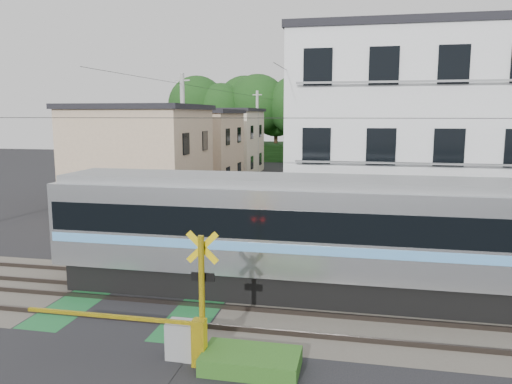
% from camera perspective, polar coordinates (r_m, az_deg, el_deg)
% --- Properties ---
extents(ground, '(120.00, 120.00, 0.00)m').
position_cam_1_polar(ground, '(16.51, -12.33, -11.59)').
color(ground, black).
extents(track_bed, '(120.00, 120.00, 0.14)m').
position_cam_1_polar(track_bed, '(16.50, -12.34, -11.47)').
color(track_bed, '#47423A').
rests_on(track_bed, ground).
extents(crossing_signal_near, '(4.74, 0.65, 3.09)m').
position_cam_1_polar(crossing_signal_near, '(12.19, -8.13, -15.43)').
color(crossing_signal_near, yellow).
rests_on(crossing_signal_near, ground).
extents(crossing_signal_far, '(4.74, 0.65, 3.09)m').
position_cam_1_polar(crossing_signal_far, '(20.53, -14.88, -5.54)').
color(crossing_signal_far, yellow).
rests_on(crossing_signal_far, ground).
extents(apartment_block, '(10.20, 8.36, 9.30)m').
position_cam_1_polar(apartment_block, '(23.69, 16.76, 5.93)').
color(apartment_block, white).
rests_on(apartment_block, ground).
extents(houses_row, '(22.07, 31.35, 6.80)m').
position_cam_1_polar(houses_row, '(40.56, 2.91, 5.35)').
color(houses_row, '#C9AE8E').
rests_on(houses_row, ground).
extents(tree_hill, '(40.00, 13.12, 11.98)m').
position_cam_1_polar(tree_hill, '(63.02, 6.29, 9.08)').
color(tree_hill, '#183E14').
rests_on(tree_hill, ground).
extents(catenary, '(60.00, 5.04, 7.00)m').
position_cam_1_polar(catenary, '(14.27, 9.80, 0.62)').
color(catenary, '#2D2D33').
rests_on(catenary, ground).
extents(utility_poles, '(7.90, 42.00, 8.00)m').
position_cam_1_polar(utility_poles, '(37.88, 0.28, 6.39)').
color(utility_poles, '#A5A5A0').
rests_on(utility_poles, ground).
extents(pedestrian, '(0.63, 0.42, 1.67)m').
position_cam_1_polar(pedestrian, '(45.22, 5.44, 2.62)').
color(pedestrian, '#2A2730').
rests_on(pedestrian, ground).
extents(weed_patches, '(10.25, 8.80, 0.40)m').
position_cam_1_polar(weed_patches, '(15.76, -6.52, -11.72)').
color(weed_patches, '#2D5E1E').
rests_on(weed_patches, ground).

